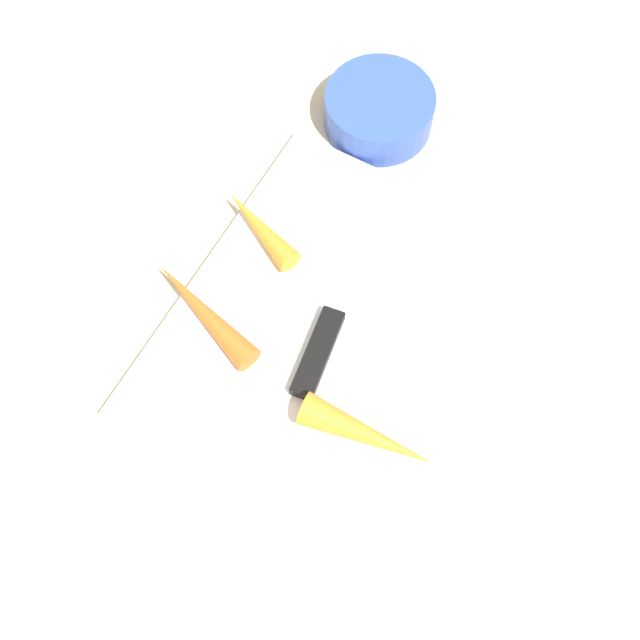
{
  "coord_description": "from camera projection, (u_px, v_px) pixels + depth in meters",
  "views": [
    {
      "loc": [
        -0.26,
        -0.14,
        0.68
      ],
      "look_at": [
        0.0,
        0.0,
        0.01
      ],
      "focal_mm": 43.18,
      "sensor_mm": 36.0,
      "label": 1
    }
  ],
  "objects": [
    {
      "name": "cutting_board",
      "position": [
        320.0,
        322.0,
        0.74
      ],
      "size": [
        0.36,
        0.26,
        0.01
      ],
      "primitive_type": "cube",
      "color": "white",
      "rests_on": "ground_plane"
    },
    {
      "name": "carrot_longest",
      "position": [
        204.0,
        312.0,
        0.72
      ],
      "size": [
        0.07,
        0.14,
        0.03
      ],
      "primitive_type": "cone",
      "rotation": [
        0.0,
        1.57,
        1.26
      ],
      "color": "orange",
      "rests_on": "cutting_board"
    },
    {
      "name": "carrot_shortest",
      "position": [
        260.0,
        227.0,
        0.76
      ],
      "size": [
        0.06,
        0.1,
        0.03
      ],
      "primitive_type": "cone",
      "rotation": [
        0.0,
        1.57,
        1.19
      ],
      "color": "orange",
      "rests_on": "cutting_board"
    },
    {
      "name": "ground_plane",
      "position": [
        320.0,
        325.0,
        0.74
      ],
      "size": [
        1.4,
        1.4,
        0.0
      ],
      "primitive_type": "plane",
      "color": "#C6B793"
    },
    {
      "name": "knife",
      "position": [
        323.0,
        341.0,
        0.72
      ],
      "size": [
        0.2,
        0.05,
        0.01
      ],
      "rotation": [
        0.0,
        0.0,
        0.15
      ],
      "color": "#B7B7BC",
      "rests_on": "cutting_board"
    },
    {
      "name": "carrot_medium",
      "position": [
        367.0,
        435.0,
        0.67
      ],
      "size": [
        0.04,
        0.13,
        0.03
      ],
      "primitive_type": "cone",
      "rotation": [
        0.0,
        1.57,
        4.81
      ],
      "color": "orange",
      "rests_on": "cutting_board"
    },
    {
      "name": "small_bowl",
      "position": [
        379.0,
        110.0,
        0.82
      ],
      "size": [
        0.12,
        0.12,
        0.04
      ],
      "primitive_type": "cylinder",
      "color": "#3351B2",
      "rests_on": "ground_plane"
    }
  ]
}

